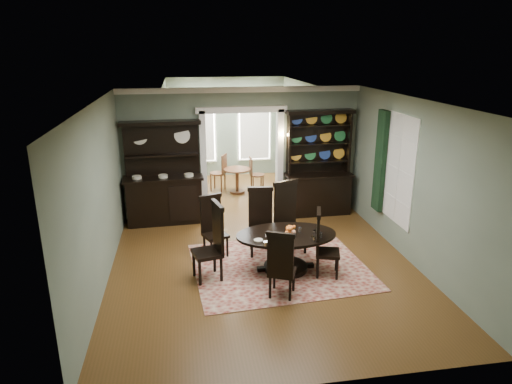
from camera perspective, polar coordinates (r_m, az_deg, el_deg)
room at (r=7.83m, az=1.10°, el=0.78°), size 5.51×6.01×3.01m
parlor at (r=13.13m, az=-3.27°, el=7.43°), size 3.51×3.50×3.01m
doorway_trim at (r=10.65m, az=-1.79°, el=5.58°), size 2.08×0.25×2.57m
right_window at (r=9.46m, az=16.37°, el=3.20°), size 0.15×1.47×2.12m
wall_sconce at (r=10.61m, az=3.44°, el=7.01°), size 0.27×0.21×0.21m
rug at (r=8.50m, az=2.93°, el=-9.23°), size 3.27×2.83×0.01m
dining_table at (r=8.19m, az=3.79°, el=-6.60°), size 1.80×1.68×0.70m
centerpiece at (r=8.01m, az=4.15°, el=-5.06°), size 1.22×0.78×0.20m
chair_far_left at (r=8.77m, az=-5.42°, el=-3.97°), size 0.56×0.55×1.19m
chair_far_mid at (r=8.82m, az=0.57°, el=-3.37°), size 0.53×0.51×1.30m
chair_far_right at (r=8.86m, az=4.03°, el=-2.89°), size 0.67×0.66×1.41m
chair_end_left at (r=7.85m, az=-5.39°, el=-5.94°), size 0.58×0.60×1.37m
chair_end_right at (r=8.02m, az=8.30°, el=-6.18°), size 0.53×0.55×1.20m
chair_near at (r=7.24m, az=3.17°, el=-8.89°), size 0.56×0.55×1.17m
sideboard at (r=10.51m, az=-11.44°, el=0.50°), size 1.78×0.70×2.31m
welsh_dresser at (r=10.94m, az=7.78°, el=1.87°), size 1.60×0.62×2.48m
parlor_table at (r=12.49m, az=-2.37°, el=1.87°), size 0.74×0.74×0.68m
parlor_chair_left at (r=12.68m, az=-4.49°, el=2.59°), size 0.50×0.49×1.04m
parlor_chair_right at (r=12.65m, az=-0.16°, el=2.38°), size 0.40×0.40×0.95m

